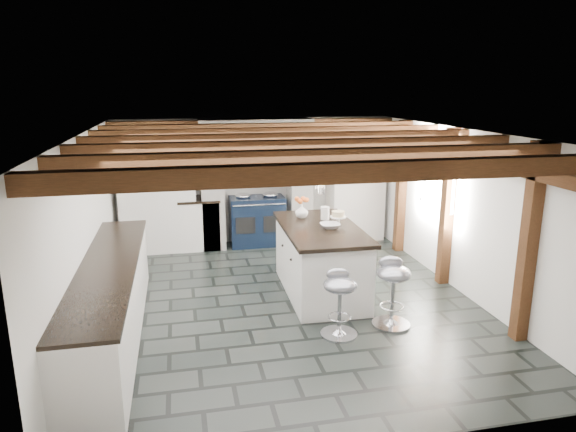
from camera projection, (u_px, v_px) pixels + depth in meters
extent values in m
plane|color=black|center=(287.00, 301.00, 7.03)|extent=(6.00, 6.00, 0.00)
plane|color=white|center=(254.00, 180.00, 9.59)|extent=(5.00, 0.00, 5.00)
plane|color=white|center=(86.00, 231.00, 6.24)|extent=(0.00, 6.00, 6.00)
plane|color=white|center=(460.00, 211.00, 7.25)|extent=(0.00, 6.00, 6.00)
plane|color=white|center=(287.00, 132.00, 6.46)|extent=(6.00, 6.00, 0.00)
cube|color=white|center=(212.00, 196.00, 9.19)|extent=(0.40, 0.60, 1.90)
cube|color=white|center=(299.00, 192.00, 9.52)|extent=(0.40, 0.60, 1.90)
cube|color=#572F19|center=(255.00, 136.00, 9.10)|extent=(2.10, 0.65, 0.18)
cube|color=white|center=(255.00, 128.00, 9.06)|extent=(2.00, 0.60, 0.31)
cube|color=black|center=(258.00, 135.00, 8.78)|extent=(1.00, 0.03, 0.22)
cube|color=silver|center=(258.00, 135.00, 8.77)|extent=(0.90, 0.01, 0.14)
cube|color=white|center=(158.00, 195.00, 8.99)|extent=(1.30, 0.58, 2.00)
cube|color=white|center=(355.00, 187.00, 9.73)|extent=(1.00, 0.58, 2.00)
cube|color=white|center=(111.00, 303.00, 5.91)|extent=(0.60, 3.80, 0.88)
cube|color=black|center=(108.00, 265.00, 5.79)|extent=(0.64, 3.80, 0.04)
cube|color=white|center=(199.00, 224.00, 9.27)|extent=(0.70, 0.60, 0.88)
cube|color=black|center=(198.00, 199.00, 9.15)|extent=(0.74, 0.64, 0.04)
cube|color=#572F19|center=(459.00, 154.00, 7.04)|extent=(0.15, 5.80, 0.14)
plane|color=white|center=(440.00, 176.00, 7.72)|extent=(0.00, 0.90, 0.90)
cube|color=#572F19|center=(355.00, 172.00, 4.02)|extent=(5.00, 0.16, 0.16)
cube|color=#572F19|center=(325.00, 157.00, 4.84)|extent=(5.00, 0.16, 0.16)
cube|color=#572F19|center=(303.00, 147.00, 5.66)|extent=(5.00, 0.16, 0.16)
cube|color=#572F19|center=(287.00, 139.00, 6.48)|extent=(5.00, 0.16, 0.16)
cube|color=#572F19|center=(274.00, 133.00, 7.31)|extent=(5.00, 0.16, 0.16)
cube|color=#572F19|center=(264.00, 128.00, 8.13)|extent=(5.00, 0.16, 0.16)
cube|color=#572F19|center=(256.00, 124.00, 8.95)|extent=(5.00, 0.16, 0.16)
cube|color=#572F19|center=(528.00, 244.00, 5.72)|extent=(0.15, 0.15, 2.30)
cube|color=#572F19|center=(447.00, 208.00, 7.43)|extent=(0.15, 0.15, 2.30)
cube|color=#572F19|center=(401.00, 187.00, 8.94)|extent=(0.15, 0.15, 2.30)
cylinder|color=black|center=(322.00, 161.00, 6.60)|extent=(0.01, 0.01, 0.56)
cylinder|color=white|center=(321.00, 186.00, 6.68)|extent=(0.09, 0.09, 0.22)
cylinder|color=black|center=(319.00, 157.00, 6.89)|extent=(0.01, 0.01, 0.56)
cylinder|color=white|center=(319.00, 182.00, 6.97)|extent=(0.09, 0.09, 0.22)
cylinder|color=black|center=(317.00, 154.00, 7.19)|extent=(0.01, 0.01, 0.56)
cylinder|color=white|center=(317.00, 178.00, 7.27)|extent=(0.09, 0.09, 0.22)
cube|color=black|center=(257.00, 221.00, 9.46)|extent=(1.00, 0.60, 0.90)
ellipsoid|color=silver|center=(243.00, 196.00, 9.29)|extent=(0.28, 0.28, 0.11)
ellipsoid|color=silver|center=(270.00, 195.00, 9.39)|extent=(0.28, 0.28, 0.11)
cylinder|color=silver|center=(259.00, 205.00, 9.06)|extent=(0.95, 0.03, 0.03)
cube|color=black|center=(246.00, 226.00, 9.12)|extent=(0.35, 0.02, 0.30)
cube|color=black|center=(273.00, 224.00, 9.23)|extent=(0.35, 0.02, 0.30)
cube|color=white|center=(320.00, 262.00, 7.22)|extent=(0.99, 1.91, 0.92)
cube|color=black|center=(321.00, 228.00, 7.10)|extent=(1.07, 1.99, 0.05)
imported|color=white|center=(302.00, 211.00, 7.54)|extent=(0.20, 0.20, 0.20)
ellipsoid|color=#DA5B1E|center=(302.00, 200.00, 7.50)|extent=(0.21, 0.21, 0.13)
cylinder|color=white|center=(325.00, 213.00, 7.45)|extent=(0.13, 0.13, 0.19)
imported|color=white|center=(330.00, 226.00, 7.01)|extent=(0.28, 0.28, 0.07)
cylinder|color=white|center=(338.00, 221.00, 7.18)|extent=(0.05, 0.05, 0.10)
cylinder|color=white|center=(338.00, 217.00, 7.17)|extent=(0.23, 0.23, 0.02)
cylinder|color=tan|center=(338.00, 214.00, 7.15)|extent=(0.18, 0.18, 0.07)
cylinder|color=silver|center=(391.00, 324.00, 6.32)|extent=(0.47, 0.47, 0.03)
cone|color=silver|center=(391.00, 321.00, 6.30)|extent=(0.21, 0.21, 0.08)
cylinder|color=silver|center=(392.00, 299.00, 6.23)|extent=(0.05, 0.05, 0.58)
torus|color=silver|center=(392.00, 306.00, 6.26)|extent=(0.30, 0.30, 0.02)
ellipsoid|color=gray|center=(394.00, 273.00, 6.15)|extent=(0.54, 0.54, 0.19)
ellipsoid|color=gray|center=(393.00, 262.00, 6.23)|extent=(0.32, 0.21, 0.16)
cylinder|color=silver|center=(339.00, 334.00, 6.06)|extent=(0.44, 0.44, 0.03)
cone|color=silver|center=(339.00, 331.00, 6.05)|extent=(0.20, 0.20, 0.08)
cylinder|color=silver|center=(339.00, 310.00, 5.99)|extent=(0.05, 0.05, 0.54)
torus|color=silver|center=(339.00, 317.00, 6.01)|extent=(0.28, 0.28, 0.02)
ellipsoid|color=gray|center=(340.00, 285.00, 5.91)|extent=(0.45, 0.45, 0.18)
ellipsoid|color=gray|center=(339.00, 274.00, 5.98)|extent=(0.29, 0.15, 0.15)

